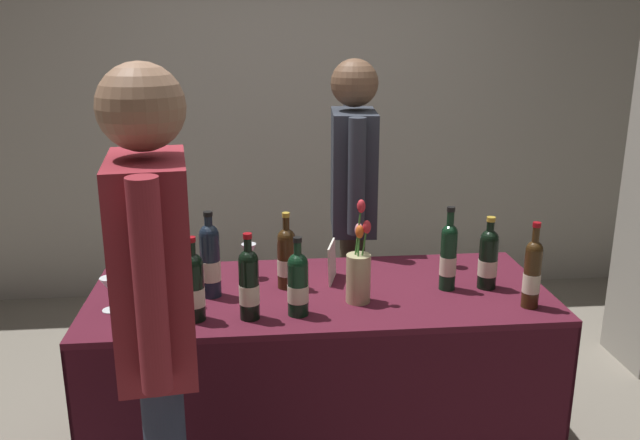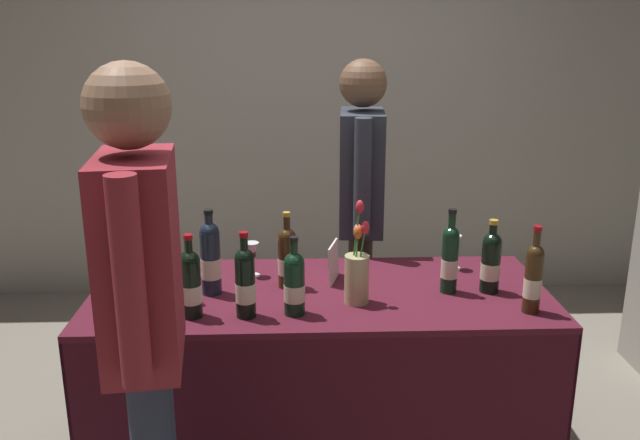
{
  "view_description": "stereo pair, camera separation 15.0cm",
  "coord_description": "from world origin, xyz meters",
  "px_view_note": "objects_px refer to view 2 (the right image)",
  "views": [
    {
      "loc": [
        -0.24,
        -2.5,
        1.81
      ],
      "look_at": [
        0.0,
        0.0,
        1.08
      ],
      "focal_mm": 37.19,
      "sensor_mm": 36.0,
      "label": 1
    },
    {
      "loc": [
        -0.1,
        -2.51,
        1.81
      ],
      "look_at": [
        0.0,
        0.0,
        1.08
      ],
      "focal_mm": 37.19,
      "sensor_mm": 36.0,
      "label": 2
    }
  ],
  "objects_px": {
    "wine_glass_near_vendor": "(110,282)",
    "flower_vase": "(357,273)",
    "taster_foreground_right": "(143,303)",
    "tasting_table": "(320,342)",
    "display_bottle_0": "(245,282)",
    "featured_wine_bottle": "(294,283)",
    "wine_glass_near_taster": "(454,245)",
    "vendor_presenter": "(361,197)",
    "wine_glass_mid": "(252,252)"
  },
  "relations": [
    {
      "from": "wine_glass_near_vendor",
      "to": "flower_vase",
      "type": "height_order",
      "value": "flower_vase"
    },
    {
      "from": "taster_foreground_right",
      "to": "wine_glass_near_vendor",
      "type": "bearing_deg",
      "value": 17.34
    },
    {
      "from": "tasting_table",
      "to": "display_bottle_0",
      "type": "relative_size",
      "value": 5.66
    },
    {
      "from": "wine_glass_near_vendor",
      "to": "taster_foreground_right",
      "type": "relative_size",
      "value": 0.08
    },
    {
      "from": "tasting_table",
      "to": "featured_wine_bottle",
      "type": "bearing_deg",
      "value": -114.94
    },
    {
      "from": "wine_glass_near_vendor",
      "to": "wine_glass_near_taster",
      "type": "relative_size",
      "value": 0.86
    },
    {
      "from": "tasting_table",
      "to": "wine_glass_near_vendor",
      "type": "bearing_deg",
      "value": -171.59
    },
    {
      "from": "tasting_table",
      "to": "vendor_presenter",
      "type": "bearing_deg",
      "value": 70.95
    },
    {
      "from": "wine_glass_mid",
      "to": "wine_glass_near_taster",
      "type": "relative_size",
      "value": 0.96
    },
    {
      "from": "tasting_table",
      "to": "featured_wine_bottle",
      "type": "relative_size",
      "value": 6.13
    },
    {
      "from": "wine_glass_mid",
      "to": "vendor_presenter",
      "type": "bearing_deg",
      "value": 43.26
    },
    {
      "from": "wine_glass_near_taster",
      "to": "wine_glass_mid",
      "type": "bearing_deg",
      "value": -176.6
    },
    {
      "from": "flower_vase",
      "to": "display_bottle_0",
      "type": "bearing_deg",
      "value": -164.69
    },
    {
      "from": "taster_foreground_right",
      "to": "flower_vase",
      "type": "bearing_deg",
      "value": -55.97
    },
    {
      "from": "featured_wine_bottle",
      "to": "taster_foreground_right",
      "type": "distance_m",
      "value": 0.67
    },
    {
      "from": "vendor_presenter",
      "to": "wine_glass_near_taster",
      "type": "bearing_deg",
      "value": 45.36
    },
    {
      "from": "wine_glass_mid",
      "to": "taster_foreground_right",
      "type": "height_order",
      "value": "taster_foreground_right"
    },
    {
      "from": "featured_wine_bottle",
      "to": "flower_vase",
      "type": "height_order",
      "value": "flower_vase"
    },
    {
      "from": "tasting_table",
      "to": "flower_vase",
      "type": "height_order",
      "value": "flower_vase"
    },
    {
      "from": "wine_glass_near_taster",
      "to": "vendor_presenter",
      "type": "distance_m",
      "value": 0.58
    },
    {
      "from": "wine_glass_near_taster",
      "to": "flower_vase",
      "type": "distance_m",
      "value": 0.58
    },
    {
      "from": "wine_glass_mid",
      "to": "tasting_table",
      "type": "bearing_deg",
      "value": -32.14
    },
    {
      "from": "wine_glass_near_vendor",
      "to": "display_bottle_0",
      "type": "bearing_deg",
      "value": -12.87
    },
    {
      "from": "flower_vase",
      "to": "wine_glass_near_vendor",
      "type": "bearing_deg",
      "value": 179.74
    },
    {
      "from": "display_bottle_0",
      "to": "flower_vase",
      "type": "distance_m",
      "value": 0.44
    },
    {
      "from": "tasting_table",
      "to": "featured_wine_bottle",
      "type": "xyz_separation_m",
      "value": [
        -0.1,
        -0.22,
        0.36
      ]
    },
    {
      "from": "featured_wine_bottle",
      "to": "flower_vase",
      "type": "distance_m",
      "value": 0.26
    },
    {
      "from": "vendor_presenter",
      "to": "wine_glass_near_vendor",
      "type": "bearing_deg",
      "value": -48.14
    },
    {
      "from": "wine_glass_near_taster",
      "to": "flower_vase",
      "type": "relative_size",
      "value": 0.38
    },
    {
      "from": "wine_glass_mid",
      "to": "wine_glass_near_taster",
      "type": "xyz_separation_m",
      "value": [
        0.89,
        0.05,
        0.0
      ]
    },
    {
      "from": "tasting_table",
      "to": "taster_foreground_right",
      "type": "distance_m",
      "value": 1.02
    },
    {
      "from": "wine_glass_mid",
      "to": "taster_foreground_right",
      "type": "relative_size",
      "value": 0.09
    },
    {
      "from": "vendor_presenter",
      "to": "featured_wine_bottle",
      "type": "bearing_deg",
      "value": -15.82
    },
    {
      "from": "wine_glass_mid",
      "to": "flower_vase",
      "type": "relative_size",
      "value": 0.37
    },
    {
      "from": "featured_wine_bottle",
      "to": "wine_glass_near_vendor",
      "type": "xyz_separation_m",
      "value": [
        -0.7,
        0.1,
        -0.03
      ]
    },
    {
      "from": "featured_wine_bottle",
      "to": "taster_foreground_right",
      "type": "height_order",
      "value": "taster_foreground_right"
    },
    {
      "from": "featured_wine_bottle",
      "to": "wine_glass_mid",
      "type": "distance_m",
      "value": 0.44
    },
    {
      "from": "wine_glass_mid",
      "to": "display_bottle_0",
      "type": "bearing_deg",
      "value": -89.62
    },
    {
      "from": "wine_glass_mid",
      "to": "vendor_presenter",
      "type": "relative_size",
      "value": 0.09
    },
    {
      "from": "featured_wine_bottle",
      "to": "vendor_presenter",
      "type": "bearing_deg",
      "value": 69.43
    },
    {
      "from": "featured_wine_bottle",
      "to": "wine_glass_near_taster",
      "type": "xyz_separation_m",
      "value": [
        0.7,
        0.46,
        -0.01
      ]
    },
    {
      "from": "vendor_presenter",
      "to": "wine_glass_mid",
      "type": "bearing_deg",
      "value": -41.99
    },
    {
      "from": "taster_foreground_right",
      "to": "featured_wine_bottle",
      "type": "bearing_deg",
      "value": -48.7
    },
    {
      "from": "flower_vase",
      "to": "taster_foreground_right",
      "type": "relative_size",
      "value": 0.24
    },
    {
      "from": "vendor_presenter",
      "to": "taster_foreground_right",
      "type": "distance_m",
      "value": 1.58
    },
    {
      "from": "wine_glass_near_vendor",
      "to": "wine_glass_mid",
      "type": "height_order",
      "value": "wine_glass_mid"
    },
    {
      "from": "wine_glass_mid",
      "to": "wine_glass_near_taster",
      "type": "bearing_deg",
      "value": 3.4
    },
    {
      "from": "tasting_table",
      "to": "display_bottle_0",
      "type": "xyz_separation_m",
      "value": [
        -0.28,
        -0.24,
        0.37
      ]
    },
    {
      "from": "wine_glass_mid",
      "to": "vendor_presenter",
      "type": "distance_m",
      "value": 0.72
    },
    {
      "from": "wine_glass_near_taster",
      "to": "flower_vase",
      "type": "bearing_deg",
      "value": -142.38
    }
  ]
}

